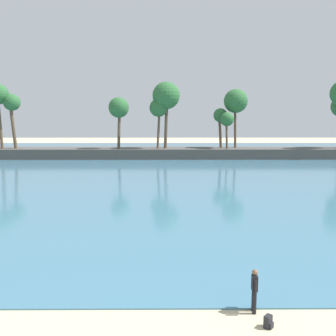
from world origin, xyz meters
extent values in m
cube|color=teal|center=(0.00, 55.06, 0.03)|extent=(220.00, 93.14, 0.06)
cube|color=#514C47|center=(0.00, 61.63, 0.90)|extent=(80.06, 6.00, 1.80)
cylinder|color=brown|center=(1.93, 61.35, 6.37)|extent=(0.88, 1.08, 9.17)
sphere|color=#2D6633|center=(1.93, 61.35, 10.94)|extent=(4.74, 4.74, 4.74)
cylinder|color=brown|center=(-6.24, 60.90, 5.34)|extent=(0.74, 0.71, 7.10)
sphere|color=#2D6633|center=(-6.24, 60.90, 8.87)|extent=(3.52, 3.52, 3.52)
cylinder|color=brown|center=(-26.75, 60.79, 6.47)|extent=(0.83, 0.54, 9.36)
cylinder|color=brown|center=(12.38, 60.39, 4.34)|extent=(0.53, 0.53, 5.10)
sphere|color=#2D6633|center=(12.38, 60.39, 6.88)|extent=(2.39, 2.39, 2.39)
cylinder|color=brown|center=(0.60, 61.31, 5.32)|extent=(0.75, 0.49, 7.06)
sphere|color=#2D6633|center=(0.60, 61.31, 8.85)|extent=(3.14, 3.14, 3.14)
cylinder|color=brown|center=(14.23, 62.65, 5.93)|extent=(0.63, 0.50, 8.27)
sphere|color=#2D6633|center=(14.23, 62.65, 10.06)|extent=(4.21, 4.21, 4.21)
cylinder|color=brown|center=(11.57, 62.70, 4.68)|extent=(0.79, 0.80, 5.79)
sphere|color=#2D6633|center=(11.57, 62.70, 7.56)|extent=(2.49, 2.49, 2.49)
cylinder|color=brown|center=(-24.64, 61.08, 5.79)|extent=(1.00, 0.89, 8.01)
sphere|color=#2D6633|center=(-24.64, 61.08, 9.77)|extent=(2.91, 2.91, 2.91)
cylinder|color=black|center=(5.14, 8.42, 0.43)|extent=(0.15, 0.15, 0.86)
cylinder|color=black|center=(5.12, 8.20, 0.43)|extent=(0.15, 0.15, 0.86)
cube|color=black|center=(5.13, 8.31, 1.15)|extent=(0.22, 0.35, 0.58)
sphere|color=brown|center=(5.13, 8.31, 1.56)|extent=(0.21, 0.21, 0.21)
cylinder|color=black|center=(5.15, 8.54, 1.11)|extent=(0.09, 0.09, 0.50)
cylinder|color=black|center=(5.11, 8.08, 1.11)|extent=(0.09, 0.09, 0.50)
cube|color=#232328|center=(5.38, 7.28, 0.22)|extent=(0.35, 0.36, 0.44)
cube|color=#232328|center=(5.48, 7.19, 0.12)|extent=(0.21, 0.22, 0.20)
camera|label=1|loc=(1.87, -4.86, 7.18)|focal=40.37mm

